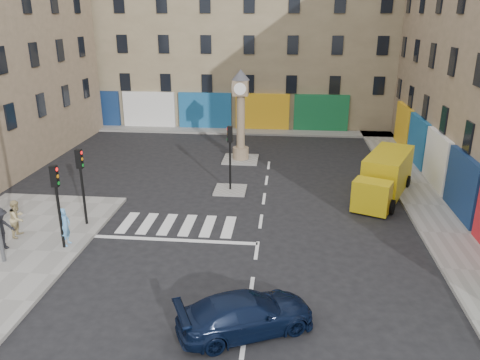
% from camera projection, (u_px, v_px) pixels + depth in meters
% --- Properties ---
extents(ground, '(120.00, 120.00, 0.00)m').
position_uv_depth(ground, '(255.00, 262.00, 19.31)').
color(ground, black).
rests_on(ground, ground).
extents(sidewalk_right, '(2.60, 30.00, 0.15)m').
position_uv_depth(sidewalk_right, '(413.00, 184.00, 27.82)').
color(sidewalk_right, gray).
rests_on(sidewalk_right, ground).
extents(sidewalk_far, '(32.00, 2.40, 0.15)m').
position_uv_depth(sidewalk_far, '(227.00, 131.00, 40.45)').
color(sidewalk_far, gray).
rests_on(sidewalk_far, ground).
extents(island_near, '(1.80, 1.80, 0.12)m').
position_uv_depth(island_near, '(230.00, 190.00, 26.97)').
color(island_near, gray).
rests_on(island_near, ground).
extents(island_far, '(2.40, 2.40, 0.12)m').
position_uv_depth(island_far, '(241.00, 159.00, 32.58)').
color(island_far, gray).
rests_on(island_far, ground).
extents(building_far, '(32.00, 10.00, 17.00)m').
position_uv_depth(building_far, '(234.00, 26.00, 43.02)').
color(building_far, gray).
rests_on(building_far, ground).
extents(traffic_light_left_near, '(0.28, 0.22, 3.70)m').
position_uv_depth(traffic_light_left_near, '(57.00, 194.00, 19.40)').
color(traffic_light_left_near, black).
rests_on(traffic_light_left_near, sidewalk_left).
extents(traffic_light_left_far, '(0.28, 0.22, 3.70)m').
position_uv_depth(traffic_light_left_far, '(81.00, 175.00, 21.64)').
color(traffic_light_left_far, black).
rests_on(traffic_light_left_far, sidewalk_left).
extents(traffic_light_island, '(0.28, 0.22, 3.70)m').
position_uv_depth(traffic_light_island, '(230.00, 148.00, 26.11)').
color(traffic_light_island, black).
rests_on(traffic_light_island, island_near).
extents(clock_pillar, '(1.20, 1.20, 6.10)m').
position_uv_depth(clock_pillar, '(241.00, 110.00, 31.40)').
color(clock_pillar, '#91785F').
rests_on(clock_pillar, island_far).
extents(navy_sedan, '(4.82, 3.55, 1.30)m').
position_uv_depth(navy_sedan, '(246.00, 314.00, 14.94)').
color(navy_sedan, black).
rests_on(navy_sedan, ground).
extents(yellow_van, '(4.24, 6.60, 2.32)m').
position_uv_depth(yellow_van, '(385.00, 176.00, 25.98)').
color(yellow_van, gold).
rests_on(yellow_van, ground).
extents(pedestrian_blue, '(0.43, 0.64, 1.72)m').
position_uv_depth(pedestrian_blue, '(65.00, 227.00, 20.16)').
color(pedestrian_blue, '#62A5E1').
rests_on(pedestrian_blue, sidewalk_left).
extents(pedestrian_tan, '(0.70, 0.87, 1.72)m').
position_uv_depth(pedestrian_tan, '(17.00, 218.00, 20.99)').
color(pedestrian_tan, tan).
rests_on(pedestrian_tan, sidewalk_left).
extents(pedestrian_dark, '(1.06, 1.40, 1.92)m').
position_uv_depth(pedestrian_dark, '(1.00, 229.00, 19.72)').
color(pedestrian_dark, black).
rests_on(pedestrian_dark, sidewalk_left).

